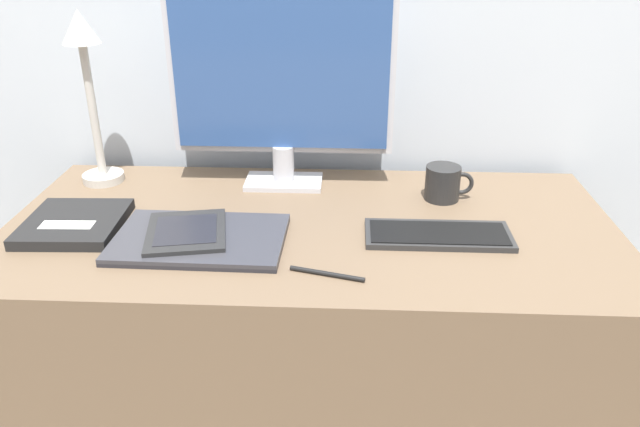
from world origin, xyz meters
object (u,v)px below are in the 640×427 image
Objects in this scene: pen at (327,274)px; ereader at (186,231)px; laptop at (200,239)px; desk_lamp at (87,75)px; coffee_mug at (444,183)px; keyboard at (438,235)px; monitor at (281,82)px; notebook at (74,223)px.

ereader is at bearing 156.81° from pen.
desk_lamp is at bearing 135.09° from laptop.
pen is at bearing -125.36° from coffee_mug.
keyboard is at bearing 5.24° from laptop.
keyboard is at bearing -99.72° from coffee_mug.
pen is (0.29, -0.12, -0.02)m from ereader.
laptop is at bearing -113.60° from monitor.
ereader is at bearing 168.16° from laptop.
desk_lamp is (-0.45, -0.00, 0.01)m from monitor.
monitor is at bearing 105.83° from pen.
notebook is (-0.76, 0.01, 0.00)m from keyboard.
desk_lamp reaches higher than coffee_mug.
notebook is at bearing -82.67° from desk_lamp.
laptop is 3.08× the size of coffee_mug.
laptop reaches higher than pen.
laptop reaches higher than keyboard.
monitor is at bearing 141.75° from keyboard.
desk_lamp is (-0.29, 0.31, 0.25)m from ereader.
desk_lamp is at bearing 175.20° from coffee_mug.
laptop is 0.28m from notebook.
desk_lamp is (-0.80, 0.27, 0.26)m from keyboard.
monitor is 1.75× the size of keyboard.
laptop is 0.29m from pen.
monitor is 0.44m from coffee_mug.
desk_lamp is 0.87m from coffee_mug.
monitor is 0.50m from keyboard.
laptop is at bearing 155.67° from pen.
monitor is 2.50× the size of ereader.
keyboard is at bearing -0.45° from notebook.
coffee_mug is 0.44m from pen.
keyboard is 0.72× the size of desk_lamp.
notebook reaches higher than pen.
coffee_mug is (0.55, 0.24, 0.02)m from ereader.
desk_lamp is at bearing 132.92° from ereader.
notebook is 0.82m from coffee_mug.
desk_lamp is 3.68× the size of coffee_mug.
monitor reaches higher than coffee_mug.
desk_lamp reaches higher than ereader.
keyboard is at bearing 36.22° from pen.
monitor is 2.40× the size of notebook.
keyboard is at bearing -38.25° from monitor.
monitor is 0.45m from desk_lamp.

